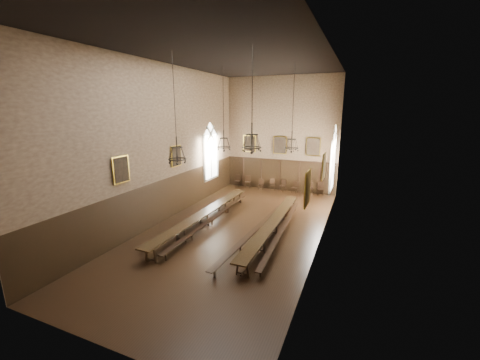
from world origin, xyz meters
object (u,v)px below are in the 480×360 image
Objects in this scene: bench_left_inner at (212,221)px; chandelier_back_right at (292,142)px; bench_right_inner at (260,228)px; chair_5 at (295,189)px; bench_right_outer at (282,231)px; bench_left_outer at (198,217)px; chair_0 at (237,183)px; chandelier_front_right at (252,141)px; chandelier_back_left at (224,142)px; chandelier_front_left at (177,152)px; table_left at (204,219)px; table_right at (273,228)px; chair_2 at (261,186)px; chair_4 at (282,188)px; chair_1 at (248,184)px; chair_7 at (320,191)px; chair_3 at (272,187)px; chair_6 at (310,191)px.

chandelier_back_right is at bearing 36.02° from bench_left_inner.
bench_right_inner is (2.88, -0.03, 0.02)m from bench_left_inner.
bench_right_outer is at bearing -68.24° from chair_5.
chair_0 is (-1.05, 8.40, 0.04)m from bench_left_outer.
bench_right_inner is at bearing 98.48° from chandelier_front_right.
chair_0 is at bearing 103.82° from bench_left_inner.
chandelier_back_left is 1.03× the size of chandelier_back_right.
table_left is at bearing 86.10° from chandelier_front_left.
table_left is at bearing -145.12° from chandelier_back_right.
table_left is 2.39× the size of chandelier_front_right.
table_right is 1.00× the size of bench_left_inner.
bench_left_outer and bench_right_outer have the same top height.
bench_right_outer is 9.19m from chair_2.
chandelier_back_left reaches higher than table_left.
chandelier_back_right is at bearing -52.14° from chair_4.
chair_0 reaches higher than bench_left_outer.
bench_left_outer is at bearing 150.75° from chandelier_front_right.
chandelier_front_right is at bearing -84.04° from chair_1.
chandelier_front_right reaches higher than chair_7.
chair_0 is 6.98m from chair_7.
table_left is 3.98m from table_right.
chair_4 is at bearing 96.63° from bench_right_inner.
bench_right_outer is at bearing -89.42° from chair_3.
table_left is at bearing -78.78° from chair_0.
bench_left_inner is at bearing -116.20° from chair_3.
chandelier_front_left reaches higher than table_right.
bench_left_outer is 1.82× the size of chandelier_front_left.
chair_3 is 0.95× the size of chair_4.
chair_7 is 12.84m from chandelier_front_left.
chandelier_front_right reaches higher than bench_right_outer.
chandelier_back_left reaches higher than chair_2.
bench_left_inner is at bearing -95.13° from chair_5.
bench_right_inner is (3.93, -0.18, 0.04)m from bench_left_outer.
chandelier_back_left is 1.18× the size of chandelier_front_right.
chair_5 is 0.18× the size of chandelier_back_left.
chair_5 reaches higher than bench_left_inner.
chair_4 is (3.99, -0.06, -0.01)m from chair_0.
chair_4 is at bearing 75.11° from table_left.
bench_right_outer is 8.78× the size of chair_1.
table_left is at bearing -175.93° from bench_right_outer.
chair_0 is 1.08× the size of chair_3.
chandelier_front_left and chandelier_front_right have the same top height.
chair_2 is 0.93× the size of chair_3.
table_right is at bearing -100.67° from chair_6.
table_left is 8.70m from chair_1.
chair_6 reaches higher than chair_4.
bench_right_outer is 1.88× the size of chandelier_back_right.
chair_1 is at bearing 97.47° from bench_left_inner.
chair_3 is at bearing 81.64° from chandelier_front_left.
chair_5 is 7.25m from chandelier_back_right.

